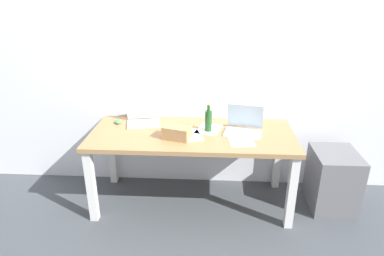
% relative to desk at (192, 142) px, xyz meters
% --- Properties ---
extents(ground_plane, '(8.00, 8.00, 0.00)m').
position_rel_desk_xyz_m(ground_plane, '(0.00, 0.00, -0.65)').
color(ground_plane, '#42474C').
extents(back_wall, '(5.20, 0.08, 2.60)m').
position_rel_desk_xyz_m(back_wall, '(0.00, 0.45, 0.65)').
color(back_wall, white).
rests_on(back_wall, ground).
extents(desk, '(1.87, 0.78, 0.74)m').
position_rel_desk_xyz_m(desk, '(0.00, 0.00, 0.00)').
color(desk, '#A37A4C').
rests_on(desk, ground).
extents(laptop_left, '(0.35, 0.29, 0.23)m').
position_rel_desk_xyz_m(laptop_left, '(-0.49, 0.22, 0.14)').
color(laptop_left, silver).
rests_on(laptop_left, desk).
extents(laptop_right, '(0.37, 0.31, 0.25)m').
position_rel_desk_xyz_m(laptop_right, '(0.47, 0.05, 0.15)').
color(laptop_right, silver).
rests_on(laptop_right, desk).
extents(beer_bottle, '(0.06, 0.06, 0.26)m').
position_rel_desk_xyz_m(beer_bottle, '(0.15, 0.06, 0.20)').
color(beer_bottle, '#1E5123').
rests_on(beer_bottle, desk).
extents(computer_mouse, '(0.09, 0.11, 0.03)m').
position_rel_desk_xyz_m(computer_mouse, '(-0.74, 0.20, 0.11)').
color(computer_mouse, '#4C9E56').
rests_on(computer_mouse, desk).
extents(cardboard_box, '(0.27, 0.21, 0.11)m').
position_rel_desk_xyz_m(cardboard_box, '(-0.12, -0.13, 0.15)').
color(cardboard_box, tan).
rests_on(cardboard_box, desk).
extents(paper_sheet_front_right, '(0.25, 0.32, 0.00)m').
position_rel_desk_xyz_m(paper_sheet_front_right, '(0.43, -0.13, 0.09)').
color(paper_sheet_front_right, white).
rests_on(paper_sheet_front_right, desk).
extents(paper_sheet_near_back, '(0.28, 0.34, 0.00)m').
position_rel_desk_xyz_m(paper_sheet_near_back, '(0.15, 0.11, 0.09)').
color(paper_sheet_near_back, white).
rests_on(paper_sheet_near_back, desk).
extents(paper_sheet_center, '(0.29, 0.35, 0.00)m').
position_rel_desk_xyz_m(paper_sheet_center, '(-0.03, -0.05, 0.09)').
color(paper_sheet_center, white).
rests_on(paper_sheet_center, desk).
extents(filing_cabinet, '(0.40, 0.48, 0.56)m').
position_rel_desk_xyz_m(filing_cabinet, '(1.34, 0.02, -0.37)').
color(filing_cabinet, slate).
rests_on(filing_cabinet, ground).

